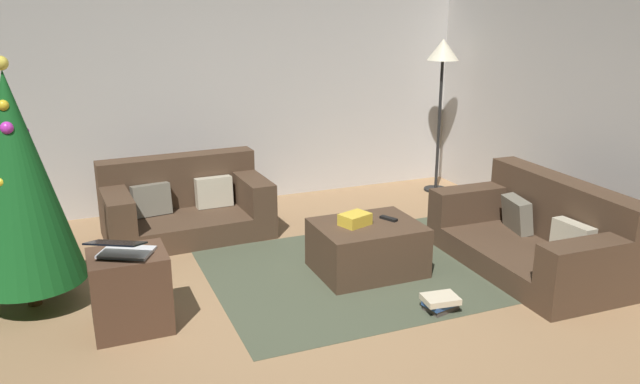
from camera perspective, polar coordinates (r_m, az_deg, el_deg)
name	(u,v)px	position (r m, az deg, el deg)	size (l,w,h in m)	color
ground_plane	(304,329)	(4.55, -1.46, -12.21)	(6.40, 6.40, 0.00)	#93704C
rear_partition	(199,88)	(7.06, -10.83, 9.16)	(6.40, 0.12, 2.60)	#BCB7B2
couch_left	(184,205)	(6.35, -12.11, -1.18)	(1.58, 0.95, 0.74)	#473323
couch_right	(539,236)	(5.75, 19.10, -3.72)	(0.97, 1.77, 0.75)	#473323
ottoman	(367,248)	(5.37, 4.26, -5.02)	(0.86, 0.68, 0.43)	#473323
gift_box	(355,219)	(5.25, 3.16, -2.47)	(0.24, 0.18, 0.10)	gold
tv_remote	(389,219)	(5.41, 6.20, -2.39)	(0.05, 0.16, 0.02)	black
christmas_tree	(18,180)	(5.01, -25.57, 1.02)	(0.81, 0.81, 1.85)	brown
side_table	(130,291)	(4.63, -16.71, -8.54)	(0.52, 0.44, 0.56)	#4C3323
laptop	(123,249)	(4.45, -17.35, -4.91)	(0.48, 0.50, 0.17)	silver
book_stack	(441,303)	(4.84, 10.80, -9.75)	(0.28, 0.23, 0.13)	#4C423D
corner_lamp	(442,62)	(7.53, 10.97, 11.41)	(0.36, 0.36, 1.79)	black
area_rug	(367,271)	(5.45, 4.21, -7.06)	(2.60, 2.00, 0.01)	#434936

